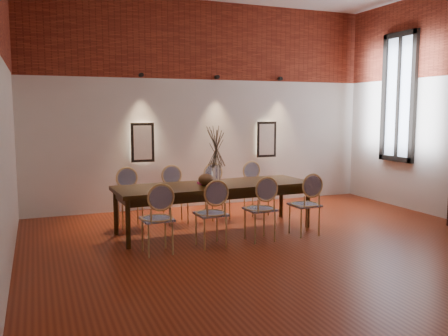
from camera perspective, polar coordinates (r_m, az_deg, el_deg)
name	(u,v)px	position (r m, az deg, el deg)	size (l,w,h in m)	color
floor	(294,253)	(6.54, 8.44, -10.11)	(7.00, 7.00, 0.02)	maroon
wall_back	(205,105)	(9.49, -2.26, 7.54)	(7.00, 0.10, 4.00)	silver
brick_band_back	(206,40)	(9.52, -2.15, 15.09)	(7.00, 0.02, 1.50)	maroon
niche_left	(142,142)	(9.06, -9.81, 3.05)	(0.36, 0.06, 0.66)	#FFEAC6
niche_right	(266,139)	(9.93, 5.06, 3.45)	(0.36, 0.06, 0.66)	#FFEAC6
spot_fixture_left	(141,75)	(9.03, -9.93, 10.97)	(0.08, 0.08, 0.10)	black
spot_fixture_mid	(217,77)	(9.46, -0.84, 10.89)	(0.08, 0.08, 0.10)	black
spot_fixture_right	(280,79)	(10.04, 6.77, 10.61)	(0.08, 0.08, 0.10)	black
window_glass	(399,97)	(9.93, 20.33, 7.96)	(0.02, 0.78, 2.38)	silver
window_frame	(398,97)	(9.92, 20.24, 7.97)	(0.08, 0.90, 2.50)	black
window_mullion	(398,97)	(9.92, 20.24, 7.97)	(0.06, 0.06, 2.40)	black
dining_table	(215,208)	(7.50, -1.14, -4.78)	(3.10, 1.00, 0.75)	#37210B
chair_near_a	(157,219)	(6.39, -8.07, -6.06)	(0.44, 0.44, 0.94)	#D7B46F
chair_near_b	(211,214)	(6.64, -1.59, -5.50)	(0.44, 0.44, 0.94)	#D7B46F
chair_near_c	(260,209)	(6.96, 4.33, -4.92)	(0.44, 0.44, 0.94)	#D7B46F
chair_near_d	(305,205)	(7.36, 9.66, -4.36)	(0.44, 0.44, 0.94)	#D7B46F
chair_far_a	(130,199)	(7.86, -11.23, -3.66)	(0.44, 0.44, 0.94)	#D7B46F
chair_far_b	(176,195)	(8.07, -5.85, -3.30)	(0.44, 0.44, 0.94)	#D7B46F
chair_far_c	(218,192)	(8.34, -0.78, -2.93)	(0.44, 0.44, 0.94)	#D7B46F
chair_far_d	(257,189)	(8.67, 3.93, -2.56)	(0.44, 0.44, 0.94)	#D7B46F
vase	(216,175)	(7.43, -0.97, -0.79)	(0.14, 0.14, 0.30)	silver
dried_branches	(216,146)	(7.38, -0.97, 2.67)	(0.50, 0.50, 0.70)	#4B402B
bowl	(206,179)	(7.32, -2.19, -1.39)	(0.24, 0.24, 0.18)	brown
book	(207,183)	(7.46, -2.10, -1.81)	(0.26, 0.18, 0.03)	#941862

